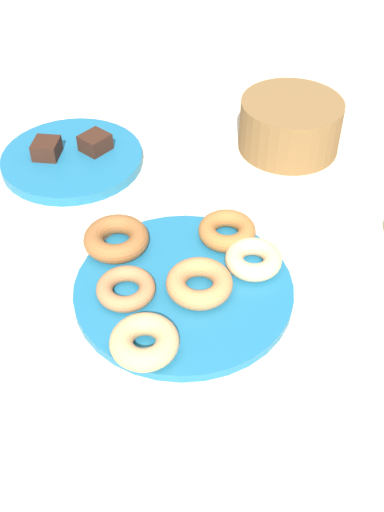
{
  "coord_description": "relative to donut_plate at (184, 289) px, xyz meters",
  "views": [
    {
      "loc": [
        0.24,
        -0.54,
        0.62
      ],
      "look_at": [
        0.0,
        0.03,
        0.04
      ],
      "focal_mm": 43.05,
      "sensor_mm": 36.0,
      "label": 1
    }
  ],
  "objects": [
    {
      "name": "brownie_far",
      "position": [
        -0.28,
        0.24,
        0.03
      ],
      "size": [
        0.06,
        0.06,
        0.03
      ],
      "primitive_type": "cube",
      "rotation": [
        0.0,
        0.0,
        -0.31
      ],
      "color": "#381E14",
      "rests_on": "cake_plate"
    },
    {
      "name": "brownie_near",
      "position": [
        -0.34,
        0.19,
        0.03
      ],
      "size": [
        0.05,
        0.06,
        0.03
      ],
      "primitive_type": "cube",
      "rotation": [
        0.0,
        0.0,
        0.28
      ],
      "color": "#381E14",
      "rests_on": "cake_plate"
    },
    {
      "name": "donut_3",
      "position": [
        -0.12,
        0.04,
        0.02
      ],
      "size": [
        0.13,
        0.13,
        0.03
      ],
      "primitive_type": "torus",
      "rotation": [
        0.0,
        0.0,
        0.51
      ],
      "color": "#995B2D",
      "rests_on": "donut_plate"
    },
    {
      "name": "ground_plane",
      "position": [
        0.0,
        0.0,
        -0.01
      ],
      "size": [
        2.4,
        2.4,
        0.0
      ],
      "primitive_type": "plane",
      "color": "beige"
    },
    {
      "name": "basket",
      "position": [
        0.03,
        0.41,
        0.04
      ],
      "size": [
        0.22,
        0.22,
        0.09
      ],
      "primitive_type": "cylinder",
      "rotation": [
        0.0,
        0.0,
        0.25
      ],
      "color": "brown",
      "rests_on": "ground_plane"
    },
    {
      "name": "donut_4",
      "position": [
        0.08,
        0.07,
        0.02
      ],
      "size": [
        0.09,
        0.09,
        0.03
      ],
      "primitive_type": "torus",
      "rotation": [
        0.0,
        0.0,
        6.1
      ],
      "color": "#EABC84",
      "rests_on": "donut_plate"
    },
    {
      "name": "donut_2",
      "position": [
        0.02,
        -0.0,
        0.02
      ],
      "size": [
        0.1,
        0.1,
        0.03
      ],
      "primitive_type": "torus",
      "rotation": [
        0.0,
        0.0,
        3.1
      ],
      "color": "#C6844C",
      "rests_on": "donut_plate"
    },
    {
      "name": "cake_plate",
      "position": [
        -0.31,
        0.21,
        0.0
      ],
      "size": [
        0.25,
        0.25,
        0.02
      ],
      "primitive_type": "cylinder",
      "color": "#1E6B93",
      "rests_on": "ground_plane"
    },
    {
      "name": "donut_1",
      "position": [
        -0.07,
        -0.05,
        0.02
      ],
      "size": [
        0.08,
        0.08,
        0.02
      ],
      "primitive_type": "torus",
      "rotation": [
        0.0,
        0.0,
        3.19
      ],
      "color": "#B27547",
      "rests_on": "donut_plate"
    },
    {
      "name": "donut_5",
      "position": [
        -0.0,
        -0.12,
        0.02
      ],
      "size": [
        0.1,
        0.1,
        0.03
      ],
      "primitive_type": "torus",
      "rotation": [
        0.0,
        0.0,
        1.44
      ],
      "color": "tan",
      "rests_on": "donut_plate"
    },
    {
      "name": "donut_0",
      "position": [
        0.02,
        0.12,
        0.02
      ],
      "size": [
        0.11,
        0.11,
        0.03
      ],
      "primitive_type": "torus",
      "rotation": [
        0.0,
        0.0,
        4.39
      ],
      "color": "#AD6B33",
      "rests_on": "donut_plate"
    },
    {
      "name": "donut_plate",
      "position": [
        0.0,
        0.0,
        0.0
      ],
      "size": [
        0.31,
        0.31,
        0.01
      ],
      "primitive_type": "cylinder",
      "color": "#1E6B93",
      "rests_on": "ground_plane"
    }
  ]
}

